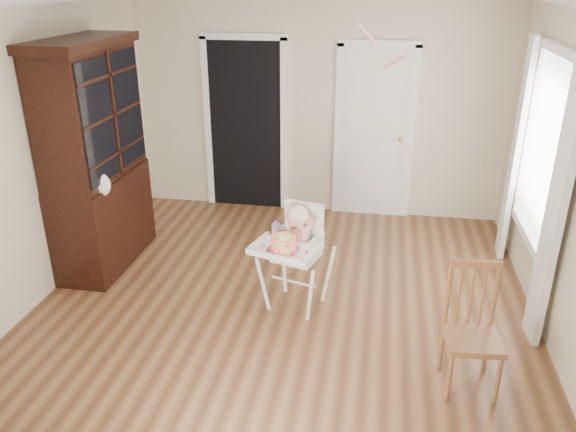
% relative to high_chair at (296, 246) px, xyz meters
% --- Properties ---
extents(floor, '(5.00, 5.00, 0.00)m').
position_rel_high_chair_xyz_m(floor, '(-0.12, -0.16, -0.61)').
color(floor, '#51301B').
rests_on(floor, ground).
extents(wall_back, '(4.50, 0.00, 4.50)m').
position_rel_high_chair_xyz_m(wall_back, '(-0.12, 2.34, 0.74)').
color(wall_back, beige).
rests_on(wall_back, floor).
extents(wall_left, '(0.00, 5.00, 5.00)m').
position_rel_high_chair_xyz_m(wall_left, '(-2.37, -0.16, 0.74)').
color(wall_left, beige).
rests_on(wall_left, floor).
extents(wall_right, '(0.00, 5.00, 5.00)m').
position_rel_high_chair_xyz_m(wall_right, '(2.13, -0.16, 0.74)').
color(wall_right, beige).
rests_on(wall_right, floor).
extents(crown_molding, '(4.50, 5.00, 0.12)m').
position_rel_high_chair_xyz_m(crown_molding, '(-0.12, -0.16, 2.03)').
color(crown_molding, white).
rests_on(crown_molding, ceiling).
extents(doorway, '(1.06, 0.05, 2.22)m').
position_rel_high_chair_xyz_m(doorway, '(-1.02, 2.32, 0.50)').
color(doorway, black).
rests_on(doorway, wall_back).
extents(closet_door, '(0.96, 0.09, 2.13)m').
position_rel_high_chair_xyz_m(closet_door, '(0.59, 2.31, 0.42)').
color(closet_door, white).
rests_on(closet_door, wall_back).
extents(window_right, '(0.13, 1.84, 2.30)m').
position_rel_high_chair_xyz_m(window_right, '(2.06, 0.64, 0.68)').
color(window_right, white).
rests_on(window_right, wall_right).
extents(high_chair, '(0.72, 0.82, 0.99)m').
position_rel_high_chair_xyz_m(high_chair, '(0.00, 0.00, 0.00)').
color(high_chair, white).
rests_on(high_chair, floor).
extents(baby, '(0.28, 0.26, 0.45)m').
position_rel_high_chair_xyz_m(baby, '(0.01, 0.02, 0.15)').
color(baby, beige).
rests_on(baby, high_chair).
extents(cake, '(0.28, 0.28, 0.13)m').
position_rel_high_chair_xyz_m(cake, '(-0.07, -0.25, 0.14)').
color(cake, silver).
rests_on(cake, high_chair).
extents(sippy_cup, '(0.07, 0.07, 0.18)m').
position_rel_high_chair_xyz_m(sippy_cup, '(-0.18, -0.03, 0.15)').
color(sippy_cup, '#E089C5').
rests_on(sippy_cup, high_chair).
extents(china_cabinet, '(0.60, 1.36, 2.29)m').
position_rel_high_chair_xyz_m(china_cabinet, '(-2.10, 0.54, 0.54)').
color(china_cabinet, black).
rests_on(china_cabinet, floor).
extents(dining_chair, '(0.43, 0.43, 0.96)m').
position_rel_high_chair_xyz_m(dining_chair, '(1.42, -0.85, -0.16)').
color(dining_chair, brown).
rests_on(dining_chair, floor).
extents(streamer, '(0.22, 0.46, 0.15)m').
position_rel_high_chair_xyz_m(streamer, '(0.49, 0.76, 1.73)').
color(streamer, pink).
rests_on(streamer, ceiling).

